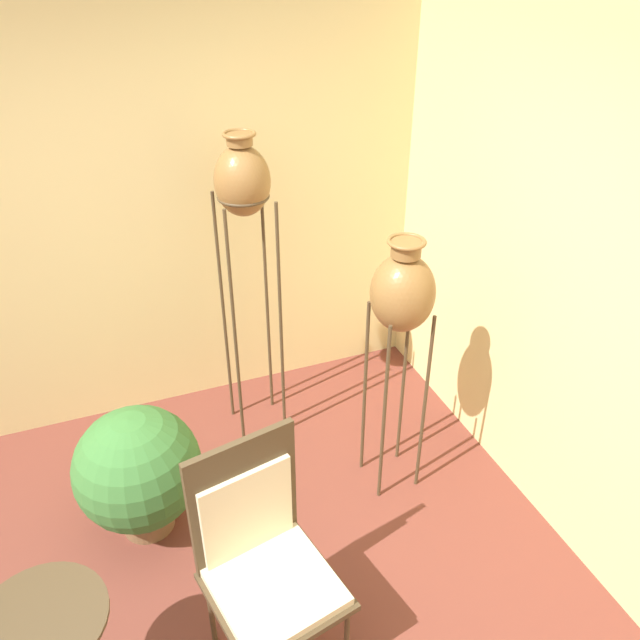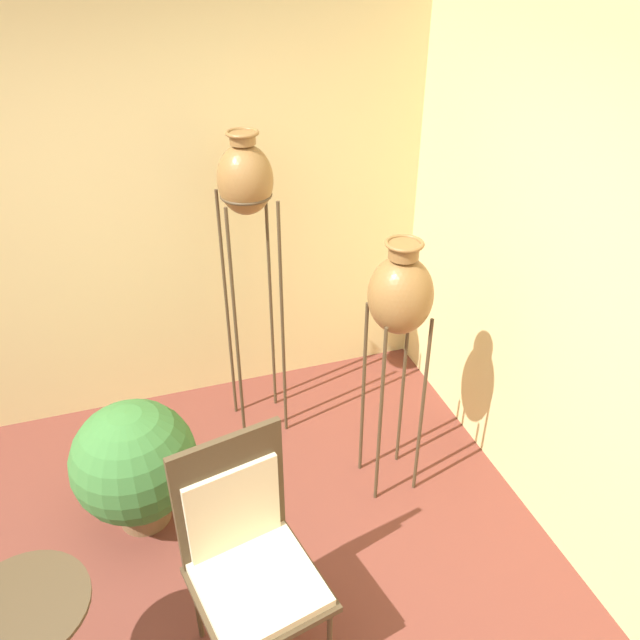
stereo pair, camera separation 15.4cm
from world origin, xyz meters
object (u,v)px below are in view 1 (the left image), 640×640
(vase_stand_tall, at_px, (243,190))
(chair, at_px, (262,553))
(potted_plant, at_px, (138,471))
(vase_stand_medium, at_px, (402,296))

(vase_stand_tall, relative_size, chair, 1.74)
(potted_plant, bearing_deg, vase_stand_tall, 36.99)
(vase_stand_tall, bearing_deg, potted_plant, -143.01)
(vase_stand_tall, height_order, chair, vase_stand_tall)
(chair, bearing_deg, vase_stand_tall, 63.47)
(chair, relative_size, potted_plant, 1.46)
(chair, distance_m, potted_plant, 0.98)
(vase_stand_medium, relative_size, potted_plant, 2.04)
(vase_stand_medium, xyz_separation_m, chair, (-0.99, -0.72, -0.66))
(vase_stand_tall, relative_size, vase_stand_medium, 1.24)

